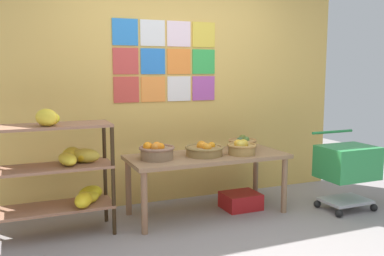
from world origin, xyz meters
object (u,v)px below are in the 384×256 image
Objects in this scene: banana_shelf_unit at (64,167)px; produce_crate_under_table at (241,201)px; fruit_basket_left at (242,148)px; shopping_cart at (347,165)px; display_table at (207,161)px; fruit_basket_centre at (243,143)px; fruit_basket_back_left at (156,151)px; fruit_basket_right at (204,150)px.

produce_crate_under_table is (1.83, 0.01, -0.54)m from banana_shelf_unit.
fruit_basket_left is 0.37× the size of shopping_cart.
display_table is 0.62m from produce_crate_under_table.
display_table is 1.50m from shopping_cart.
fruit_basket_centre reaches higher than display_table.
fruit_basket_back_left is at bearing 172.01° from fruit_basket_left.
fruit_basket_back_left is at bearing -179.46° from display_table.
banana_shelf_unit is 3.84× the size of fruit_basket_left.
shopping_cart is at bearing -9.15° from banana_shelf_unit.
fruit_basket_back_left reaches higher than display_table.
banana_shelf_unit reaches higher than fruit_basket_left.
fruit_basket_left is at bearing -4.06° from banana_shelf_unit.
banana_shelf_unit is 2.96× the size of fruit_basket_right.
fruit_basket_back_left is 1.13m from produce_crate_under_table.
fruit_basket_back_left is (-1.05, -0.16, 0.01)m from fruit_basket_centre.
banana_shelf_unit is 1.38m from fruit_basket_right.
fruit_basket_back_left is at bearing -179.34° from produce_crate_under_table.
display_table is 4.17× the size of fruit_basket_right.
fruit_basket_left is 0.39m from fruit_basket_right.
fruit_basket_left is 0.77× the size of fruit_basket_right.
fruit_basket_centre is at bearing 148.23° from shopping_cart.
fruit_basket_centre is at bearing 4.76° from banana_shelf_unit.
fruit_basket_centre is at bearing 17.21° from display_table.
banana_shelf_unit is at bearing 179.93° from fruit_basket_back_left.
produce_crate_under_table is at bearing 0.83° from display_table.
fruit_basket_back_left is 2.04m from shopping_cart.
fruit_basket_right is 1.26× the size of fruit_basket_centre.
fruit_basket_back_left reaches higher than fruit_basket_right.
fruit_basket_left reaches higher than fruit_basket_centre.
produce_crate_under_table is at bearing 0.31° from banana_shelf_unit.
fruit_basket_left is at bearing -7.99° from fruit_basket_back_left.
shopping_cart reaches higher than fruit_basket_centre.
fruit_basket_right is 1.01× the size of produce_crate_under_table.
banana_shelf_unit is 1.41× the size of shopping_cart.
fruit_basket_centre is 0.38× the size of shopping_cart.
fruit_basket_back_left is at bearing -0.07° from banana_shelf_unit.
fruit_basket_right is 1.13× the size of fruit_basket_back_left.
fruit_basket_left is at bearing -121.32° from fruit_basket_centre.
shopping_cart is at bearing -16.97° from fruit_basket_left.
banana_shelf_unit reaches higher than fruit_basket_back_left.
fruit_basket_centre is (0.55, 0.19, 0.00)m from fruit_basket_right.
fruit_basket_right is 0.75m from produce_crate_under_table.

